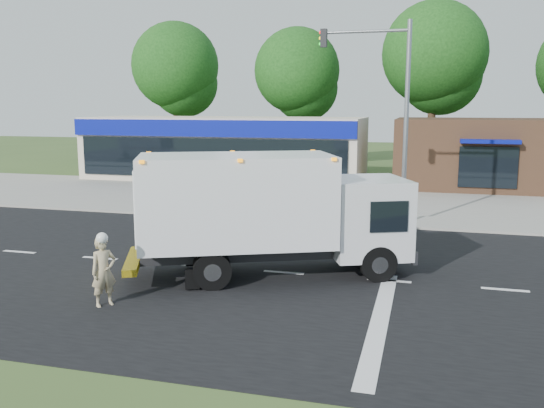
% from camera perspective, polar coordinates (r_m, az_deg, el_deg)
% --- Properties ---
extents(ground, '(120.00, 120.00, 0.00)m').
position_cam_1_polar(ground, '(16.78, 1.18, -6.85)').
color(ground, '#385123').
rests_on(ground, ground).
extents(road_asphalt, '(60.00, 14.00, 0.02)m').
position_cam_1_polar(road_asphalt, '(16.78, 1.18, -6.83)').
color(road_asphalt, black).
rests_on(road_asphalt, ground).
extents(sidewalk, '(60.00, 2.40, 0.12)m').
position_cam_1_polar(sidewalk, '(24.57, 5.83, -1.37)').
color(sidewalk, gray).
rests_on(sidewalk, ground).
extents(parking_apron, '(60.00, 9.00, 0.02)m').
position_cam_1_polar(parking_apron, '(30.23, 7.63, 0.60)').
color(parking_apron, gray).
rests_on(parking_apron, ground).
extents(lane_markings, '(55.20, 7.00, 0.01)m').
position_cam_1_polar(lane_markings, '(15.24, 4.91, -8.55)').
color(lane_markings, silver).
rests_on(lane_markings, road_asphalt).
extents(ems_box_truck, '(8.14, 5.31, 3.47)m').
position_cam_1_polar(ems_box_truck, '(16.07, -0.49, -0.25)').
color(ems_box_truck, black).
rests_on(ems_box_truck, ground).
extents(emergency_worker, '(0.70, 0.74, 1.82)m').
position_cam_1_polar(emergency_worker, '(14.47, -16.34, -6.30)').
color(emergency_worker, tan).
rests_on(emergency_worker, ground).
extents(retail_strip_mall, '(18.00, 6.20, 4.00)m').
position_cam_1_polar(retail_strip_mall, '(37.89, -4.74, 5.56)').
color(retail_strip_mall, beige).
rests_on(retail_strip_mall, ground).
extents(brown_storefront, '(10.00, 6.70, 4.00)m').
position_cam_1_polar(brown_storefront, '(35.82, 20.22, 4.73)').
color(brown_storefront, '#382316').
rests_on(brown_storefront, ground).
extents(traffic_signal_pole, '(3.51, 0.25, 8.00)m').
position_cam_1_polar(traffic_signal_pole, '(23.24, 11.61, 9.91)').
color(traffic_signal_pole, gray).
rests_on(traffic_signal_pole, ground).
extents(background_trees, '(36.77, 7.39, 12.10)m').
position_cam_1_polar(background_trees, '(44.09, 9.26, 13.05)').
color(background_trees, '#332114').
rests_on(background_trees, ground).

